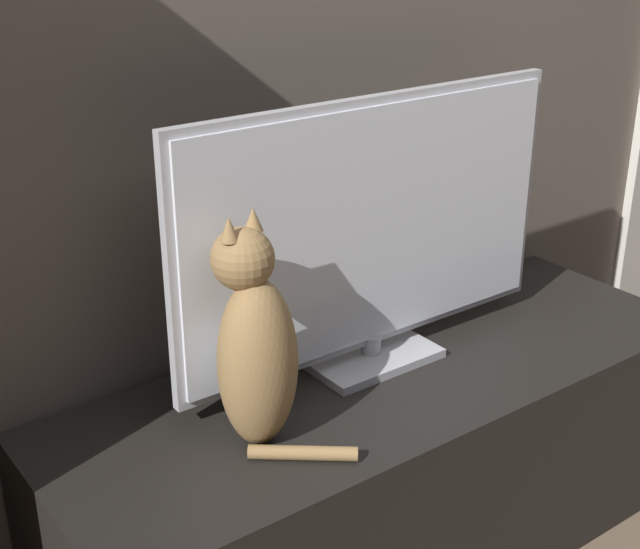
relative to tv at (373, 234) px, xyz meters
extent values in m
cube|color=black|center=(0.00, -0.07, -0.56)|extent=(1.59, 0.55, 0.51)
cube|color=#B7B7BC|center=(0.00, 0.00, -0.30)|extent=(0.30, 0.18, 0.02)
cylinder|color=#B7B7BC|center=(0.00, 0.00, -0.27)|extent=(0.04, 0.04, 0.04)
cube|color=#B7B7BC|center=(0.00, 0.00, 0.02)|extent=(0.99, 0.02, 0.56)
cube|color=white|center=(0.00, -0.01, 0.02)|extent=(0.95, 0.01, 0.53)
ellipsoid|color=#997547|center=(-0.38, -0.13, -0.14)|extent=(0.20, 0.19, 0.35)
ellipsoid|color=silver|center=(-0.40, -0.08, -0.15)|extent=(0.10, 0.07, 0.19)
sphere|color=#997547|center=(-0.39, -0.10, 0.07)|extent=(0.15, 0.15, 0.12)
cone|color=#997547|center=(-0.42, -0.11, 0.14)|extent=(0.04, 0.04, 0.04)
cone|color=#997547|center=(-0.36, -0.09, 0.14)|extent=(0.04, 0.04, 0.04)
cylinder|color=#997547|center=(-0.35, -0.23, -0.29)|extent=(0.18, 0.15, 0.03)
camera|label=1|loc=(-1.16, -1.38, 0.68)|focal=50.00mm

